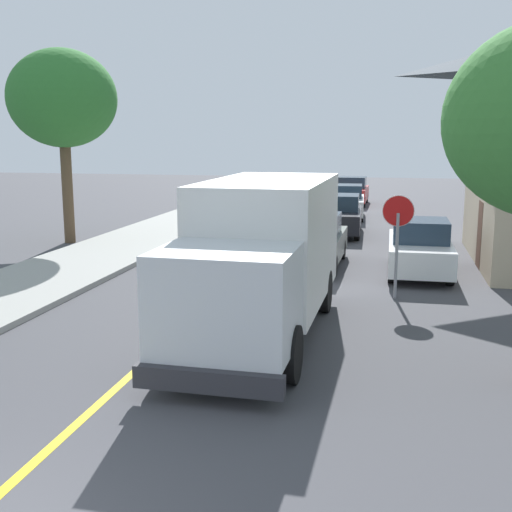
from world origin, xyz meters
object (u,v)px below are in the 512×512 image
box_truck (262,251)px  stop_sign (398,227)px  parked_car_near (313,242)px  parked_car_mid (339,216)px  street_tree_down_block (63,99)px  parked_car_far (346,202)px  parked_car_furthest (352,191)px  parked_van_across (420,248)px

box_truck → stop_sign: size_ratio=2.72×
parked_car_near → parked_car_mid: bearing=88.0°
parked_car_mid → stop_sign: bearing=-77.4°
parked_car_near → stop_sign: size_ratio=1.67×
parked_car_near → parked_car_mid: 6.89m
parked_car_mid → street_tree_down_block: (-10.09, -4.34, 4.66)m
parked_car_far → parked_car_furthest: same height
parked_van_across → stop_sign: bearing=-102.7°
parked_car_furthest → stop_sign: bearing=-83.4°
box_truck → street_tree_down_block: size_ratio=0.99×
stop_sign → parked_car_furthest: bearing=96.6°
parked_car_mid → parked_car_far: same height
parked_car_near → parked_car_mid: same height
box_truck → street_tree_down_block: (-9.69, 9.79, 3.69)m
parked_car_mid → stop_sign: stop_sign is taller
parked_car_far → street_tree_down_block: street_tree_down_block is taller
parked_car_far → parked_van_across: same height
stop_sign → street_tree_down_block: size_ratio=0.36×
parked_car_furthest → stop_sign: stop_sign is taller
parked_car_furthest → street_tree_down_block: 19.64m
parked_car_near → parked_car_mid: size_ratio=0.99×
parked_car_furthest → stop_sign: size_ratio=1.67×
parked_car_near → parked_car_furthest: 18.88m
box_truck → parked_car_near: box_truck is taller
parked_car_near → street_tree_down_block: size_ratio=0.60×
parked_car_mid → stop_sign: 10.78m
parked_car_furthest → parked_van_across: same height
parked_car_furthest → street_tree_down_block: street_tree_down_block is taller
stop_sign → parked_van_across: bearing=77.3°
box_truck → parked_car_mid: 14.17m
parked_car_mid → parked_car_furthest: (-0.26, 12.00, 0.00)m
parked_car_near → parked_car_furthest: (-0.02, 18.88, 0.00)m
parked_van_across → street_tree_down_block: (-13.12, 3.05, 4.66)m
parked_car_far → parked_van_across: bearing=-76.2°
parked_car_near → stop_sign: 4.54m
parked_car_near → parked_car_furthest: size_ratio=1.00×
box_truck → street_tree_down_block: 14.26m
parked_car_far → parked_car_furthest: size_ratio=1.01×
box_truck → stop_sign: box_truck is taller
parked_car_near → parked_car_far: same height
parked_car_mid → parked_car_far: 5.55m
parked_car_near → street_tree_down_block: bearing=165.5°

